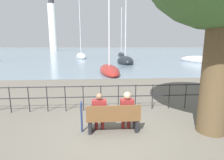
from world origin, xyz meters
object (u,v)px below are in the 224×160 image
object	(u,v)px
park_bench	(113,119)
closed_umbrella	(81,115)
seated_person_left	(99,111)
harbor_lighthouse	(53,25)
sailboat_3	(125,61)
seated_person_right	(127,109)
sailboat_5	(202,61)
sailboat_1	(121,55)
sailboat_2	(109,70)
sailboat_0	(81,56)

from	to	relation	value
park_bench	closed_umbrella	distance (m)	0.98
seated_person_left	harbor_lighthouse	xyz separation A→B (m)	(-23.87, 90.86, 12.66)
harbor_lighthouse	sailboat_3	bearing A→B (deg)	-68.32
closed_umbrella	harbor_lighthouse	distance (m)	94.68
park_bench	seated_person_right	xyz separation A→B (m)	(0.42, 0.07, 0.27)
seated_person_right	closed_umbrella	bearing A→B (deg)	-179.86
seated_person_right	closed_umbrella	size ratio (longest dim) A/B	1.24
park_bench	seated_person_right	size ratio (longest dim) A/B	1.29
park_bench	sailboat_5	size ratio (longest dim) A/B	0.18
closed_umbrella	sailboat_5	distance (m)	26.86
seated_person_right	sailboat_3	size ratio (longest dim) A/B	0.10
park_bench	seated_person_right	bearing A→B (deg)	9.94
sailboat_1	harbor_lighthouse	xyz separation A→B (m)	(-29.74, 49.06, 12.99)
sailboat_2	seated_person_right	bearing A→B (deg)	-93.96
sailboat_2	sailboat_3	size ratio (longest dim) A/B	0.70
closed_umbrella	sailboat_0	size ratio (longest dim) A/B	0.08
seated_person_left	closed_umbrella	size ratio (longest dim) A/B	1.21
park_bench	sailboat_1	world-z (taller)	sailboat_1
closed_umbrella	seated_person_left	bearing A→B (deg)	0.37
closed_umbrella	sailboat_3	xyz separation A→B (m)	(4.44, 21.01, -0.17)
sailboat_5	sailboat_0	bearing A→B (deg)	129.84
closed_umbrella	sailboat_5	xyz separation A→B (m)	(16.58, 21.13, -0.23)
sailboat_1	sailboat_0	bearing A→B (deg)	-137.14
closed_umbrella	harbor_lighthouse	size ratio (longest dim) A/B	0.04
seated_person_left	sailboat_2	size ratio (longest dim) A/B	0.14
harbor_lighthouse	sailboat_1	bearing A→B (deg)	-58.77
seated_person_right	closed_umbrella	world-z (taller)	seated_person_right
sailboat_5	park_bench	bearing A→B (deg)	-144.64
sailboat_0	harbor_lighthouse	bearing A→B (deg)	94.27
park_bench	harbor_lighthouse	size ratio (longest dim) A/B	0.06
park_bench	seated_person_right	distance (m)	0.51
sailboat_2	harbor_lighthouse	distance (m)	83.42
sailboat_3	harbor_lighthouse	xyz separation A→B (m)	(-27.77, 69.85, 12.94)
closed_umbrella	sailboat_3	distance (m)	21.48
seated_person_right	sailboat_0	distance (m)	33.90
park_bench	sailboat_5	bearing A→B (deg)	53.62
seated_person_left	closed_umbrella	bearing A→B (deg)	-179.63
seated_person_left	sailboat_2	bearing A→B (deg)	85.35
sailboat_1	sailboat_3	distance (m)	20.88
closed_umbrella	sailboat_1	bearing A→B (deg)	81.27
seated_person_left	park_bench	bearing A→B (deg)	-9.98
sailboat_0	sailboat_5	distance (m)	23.53
seated_person_right	sailboat_5	distance (m)	26.02
sailboat_0	sailboat_2	bearing A→B (deg)	-91.82
seated_person_right	sailboat_0	world-z (taller)	sailboat_0
closed_umbrella	sailboat_1	size ratio (longest dim) A/B	0.08
sailboat_0	sailboat_1	bearing A→B (deg)	25.13
park_bench	harbor_lighthouse	world-z (taller)	harbor_lighthouse
sailboat_1	sailboat_3	size ratio (longest dim) A/B	1.02
closed_umbrella	sailboat_2	size ratio (longest dim) A/B	0.12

